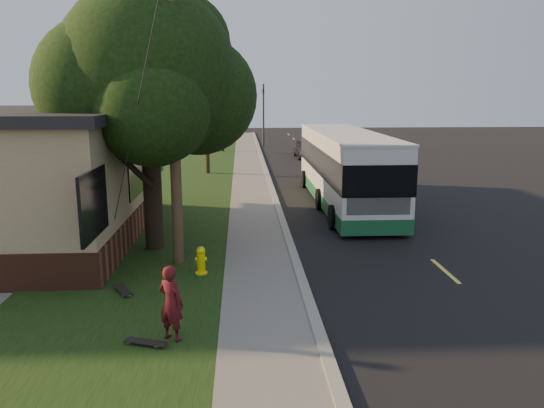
{
  "coord_description": "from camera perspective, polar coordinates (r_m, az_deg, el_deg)",
  "views": [
    {
      "loc": [
        -1.51,
        -13.44,
        4.77
      ],
      "look_at": [
        -0.61,
        2.04,
        1.5
      ],
      "focal_mm": 35.0,
      "sensor_mm": 36.0,
      "label": 1
    }
  ],
  "objects": [
    {
      "name": "skateboard_main",
      "position": [
        13.36,
        -15.78,
        -8.88
      ],
      "size": [
        0.62,
        0.87,
        0.08
      ],
      "color": "black",
      "rests_on": "grass_verge"
    },
    {
      "name": "fire_hydrant",
      "position": [
        14.16,
        -7.64,
        -6.03
      ],
      "size": [
        0.32,
        0.32,
        0.74
      ],
      "color": "yellow",
      "rests_on": "grass_verge"
    },
    {
      "name": "distant_car",
      "position": [
        39.63,
        3.76,
        6.0
      ],
      "size": [
        1.79,
        4.19,
        1.41
      ],
      "primitive_type": "imported",
      "rotation": [
        0.0,
        0.0,
        0.03
      ],
      "color": "black",
      "rests_on": "ground"
    },
    {
      "name": "utility_pole",
      "position": [
        14.54,
        -10.64,
        11.16
      ],
      "size": [
        2.86,
        3.21,
        9.07
      ],
      "color": "#473321",
      "rests_on": "ground"
    },
    {
      "name": "ground",
      "position": [
        14.34,
        2.92,
        -7.54
      ],
      "size": [
        120.0,
        120.0,
        0.0
      ],
      "primitive_type": "plane",
      "color": "black",
      "rests_on": "ground"
    },
    {
      "name": "bare_tree_near",
      "position": [
        31.61,
        -6.99,
        7.07
      ],
      "size": [
        1.38,
        1.21,
        4.31
      ],
      "color": "black",
      "rests_on": "grass_verge"
    },
    {
      "name": "leafy_tree",
      "position": [
        16.31,
        -13.07,
        13.01
      ],
      "size": [
        6.3,
        6.0,
        7.8
      ],
      "color": "black",
      "rests_on": "grass_verge"
    },
    {
      "name": "traffic_signal",
      "position": [
        47.51,
        -0.93,
        9.97
      ],
      "size": [
        0.18,
        0.22,
        5.5
      ],
      "color": "#2D2D30",
      "rests_on": "ground"
    },
    {
      "name": "skateboard_spare",
      "position": [
        10.66,
        -13.44,
        -14.26
      ],
      "size": [
        0.85,
        0.47,
        0.08
      ],
      "color": "black",
      "rests_on": "grass_verge"
    },
    {
      "name": "dumpster",
      "position": [
        23.05,
        -21.03,
        0.82
      ],
      "size": [
        1.6,
        1.38,
        1.22
      ],
      "color": "#13321C",
      "rests_on": "building_lot"
    },
    {
      "name": "sidewalk",
      "position": [
        23.92,
        -2.05,
        0.5
      ],
      "size": [
        2.0,
        80.0,
        0.08
      ],
      "primitive_type": "cube",
      "color": "slate",
      "rests_on": "ground"
    },
    {
      "name": "grass_verge",
      "position": [
        24.1,
        -10.4,
        0.38
      ],
      "size": [
        5.0,
        80.0,
        0.07
      ],
      "primitive_type": "cube",
      "color": "black",
      "rests_on": "ground"
    },
    {
      "name": "transit_bus",
      "position": [
        22.94,
        7.85,
        4.04
      ],
      "size": [
        2.67,
        11.59,
        3.14
      ],
      "color": "silver",
      "rests_on": "ground"
    },
    {
      "name": "curb",
      "position": [
        23.95,
        0.34,
        0.57
      ],
      "size": [
        0.25,
        80.0,
        0.12
      ],
      "primitive_type": "cube",
      "color": "gray",
      "rests_on": "ground"
    },
    {
      "name": "bare_tree_far",
      "position": [
        43.55,
        -5.35,
        8.22
      ],
      "size": [
        1.38,
        1.21,
        4.03
      ],
      "color": "black",
      "rests_on": "grass_verge"
    },
    {
      "name": "road",
      "position": [
        24.54,
        9.7,
        0.54
      ],
      "size": [
        8.0,
        80.0,
        0.01
      ],
      "primitive_type": "cube",
      "color": "black",
      "rests_on": "ground"
    },
    {
      "name": "skateboarder",
      "position": [
        10.5,
        -10.8,
        -10.41
      ],
      "size": [
        0.65,
        0.59,
        1.5
      ],
      "primitive_type": "imported",
      "rotation": [
        0.0,
        0.0,
        2.58
      ],
      "color": "#4F0F15",
      "rests_on": "grass_verge"
    }
  ]
}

